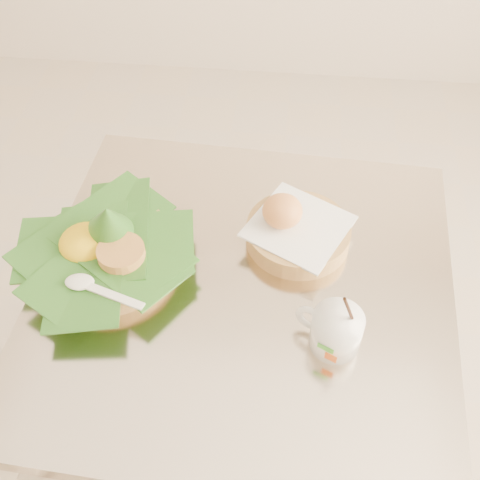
# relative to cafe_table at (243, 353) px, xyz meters

# --- Properties ---
(floor) EXTENTS (3.60, 3.60, 0.00)m
(floor) POSITION_rel_cafe_table_xyz_m (-0.18, -0.01, -0.53)
(floor) COLOR #C3B39D
(floor) RESTS_ON ground
(cafe_table) EXTENTS (0.74, 0.74, 0.75)m
(cafe_table) POSITION_rel_cafe_table_xyz_m (0.00, 0.00, 0.00)
(cafe_table) COLOR gray
(cafe_table) RESTS_ON floor
(rice_basket) EXTENTS (0.30, 0.30, 0.15)m
(rice_basket) POSITION_rel_cafe_table_xyz_m (-0.24, 0.03, 0.26)
(rice_basket) COLOR tan
(rice_basket) RESTS_ON cafe_table
(bread_basket) EXTENTS (0.21, 0.21, 0.10)m
(bread_basket) POSITION_rel_cafe_table_xyz_m (0.08, 0.11, 0.25)
(bread_basket) COLOR tan
(bread_basket) RESTS_ON cafe_table
(coffee_mug) EXTENTS (0.10, 0.08, 0.14)m
(coffee_mug) POSITION_rel_cafe_table_xyz_m (0.15, -0.10, 0.26)
(coffee_mug) COLOR white
(coffee_mug) RESTS_ON cafe_table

